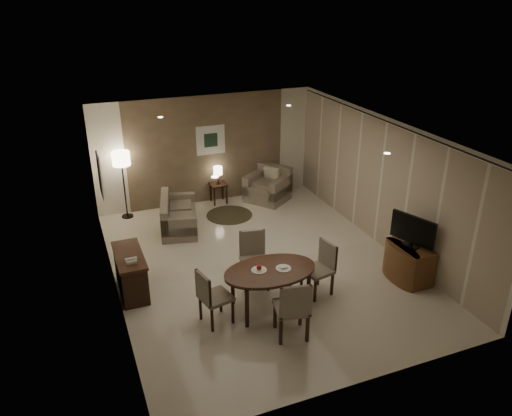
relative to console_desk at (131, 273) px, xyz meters
name	(u,v)px	position (x,y,z in m)	size (l,w,h in m)	color
room_shell	(252,195)	(2.49, 0.40, 0.98)	(5.50, 7.00, 2.70)	beige
taupe_accent	(207,150)	(2.49, 3.48, 0.98)	(3.96, 0.03, 2.70)	#79674B
curtain_wall	(380,184)	(5.17, 0.00, 0.95)	(0.08, 6.70, 2.58)	#BBA992
curtain_rod	(387,122)	(5.17, 0.00, 2.27)	(0.03, 0.03, 6.80)	black
art_back_frame	(211,140)	(2.59, 3.46, 1.23)	(0.72, 0.03, 0.72)	silver
art_back_canvas	(211,140)	(2.59, 3.44, 1.23)	(0.34, 0.01, 0.34)	#1C3322
art_left_frame	(100,175)	(-0.23, 1.20, 1.48)	(0.03, 0.60, 0.80)	silver
art_left_canvas	(101,175)	(-0.21, 1.20, 1.48)	(0.01, 0.46, 0.64)	gray
downlight_nl	(215,177)	(1.09, -1.80, 2.31)	(0.10, 0.10, 0.01)	white
downlight_nr	(387,153)	(3.89, -1.80, 2.31)	(0.10, 0.10, 0.01)	white
downlight_fl	(160,117)	(1.09, 1.80, 2.31)	(0.10, 0.10, 0.01)	white
downlight_fr	(289,106)	(3.89, 1.80, 2.31)	(0.10, 0.10, 0.01)	white
console_desk	(131,273)	(0.00, 0.00, 0.00)	(0.48, 1.20, 0.75)	#442115
telephone	(131,260)	(0.00, -0.30, 0.43)	(0.20, 0.14, 0.09)	white
tv_cabinet	(409,262)	(4.89, -1.50, -0.03)	(0.48, 0.90, 0.70)	brown
flat_tv	(413,230)	(4.87, -1.50, 0.65)	(0.06, 0.88, 0.60)	black
dining_table	(270,289)	(2.11, -1.39, 0.00)	(1.59, 1.00, 0.75)	#442115
chair_near	(291,307)	(2.13, -2.18, 0.15)	(0.51, 0.51, 1.05)	gray
chair_far	(255,261)	(2.12, -0.66, 0.14)	(0.50, 0.50, 1.02)	gray
chair_left	(216,296)	(1.15, -1.42, 0.11)	(0.47, 0.47, 0.96)	gray
chair_right	(317,270)	(3.06, -1.30, 0.11)	(0.47, 0.47, 0.97)	gray
plate_a	(259,270)	(1.93, -1.34, 0.38)	(0.26, 0.26, 0.02)	white
plate_b	(283,268)	(2.33, -1.44, 0.38)	(0.26, 0.26, 0.02)	white
fruit_apple	(259,267)	(1.93, -1.34, 0.43)	(0.09, 0.09, 0.09)	#A41812
napkin	(284,267)	(2.33, -1.44, 0.40)	(0.12, 0.08, 0.03)	white
round_rug	(229,215)	(2.68, 2.43, -0.37)	(1.10, 1.10, 0.01)	#413924
sofa	(179,213)	(1.41, 2.20, -0.01)	(0.77, 1.53, 0.72)	gray
armchair	(268,185)	(3.90, 2.94, 0.05)	(0.96, 0.91, 0.86)	gray
side_table	(219,193)	(2.68, 3.25, -0.12)	(0.40, 0.40, 0.51)	black
table_lamp	(218,174)	(2.68, 3.25, 0.39)	(0.22, 0.22, 0.50)	#FFEAC1
floor_lamp	(124,185)	(0.39, 3.25, 0.43)	(0.41, 0.41, 1.62)	#FFE5B7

